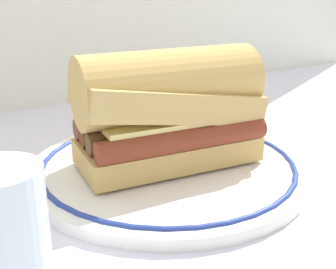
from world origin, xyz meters
The scene contains 4 objects.
ground_plane centered at (0.00, 0.00, 0.00)m, with size 1.50×1.50×0.00m, color silver.
plate centered at (0.02, 0.04, 0.01)m, with size 0.30×0.30×0.01m.
sausage_sandwich centered at (0.02, 0.04, 0.07)m, with size 0.20×0.12×0.12m.
drinking_glass centered at (-0.18, -0.07, 0.04)m, with size 0.06×0.06×0.09m.
Camera 1 is at (-0.22, -0.33, 0.20)m, focal length 47.55 mm.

